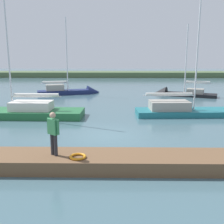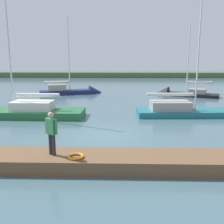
# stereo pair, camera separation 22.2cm
# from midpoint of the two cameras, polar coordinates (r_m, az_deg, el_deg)

# --- Properties ---
(ground_plane) EXTENTS (200.00, 200.00, 0.00)m
(ground_plane) POSITION_cam_midpoint_polar(r_m,az_deg,el_deg) (15.11, -1.44, -5.23)
(ground_plane) COLOR #42606B
(far_shoreline) EXTENTS (180.00, 8.00, 2.40)m
(far_shoreline) POSITION_cam_midpoint_polar(r_m,az_deg,el_deg) (63.84, 0.34, 7.78)
(far_shoreline) COLOR #4C603D
(far_shoreline) RESTS_ON ground_plane
(dock_pier) EXTENTS (23.75, 1.82, 0.57)m
(dock_pier) POSITION_cam_midpoint_polar(r_m,az_deg,el_deg) (10.78, -2.43, -10.77)
(dock_pier) COLOR brown
(dock_pier) RESTS_ON ground_plane
(life_ring_buoy) EXTENTS (0.66, 0.66, 0.10)m
(life_ring_buoy) POSITION_cam_midpoint_polar(r_m,az_deg,el_deg) (10.42, -8.16, -9.70)
(life_ring_buoy) COLOR orange
(life_ring_buoy) RESTS_ON dock_pier
(sailboat_outer_mooring) EXTENTS (9.68, 2.74, 12.34)m
(sailboat_outer_mooring) POSITION_cam_midpoint_polar(r_m,az_deg,el_deg) (21.70, 19.55, -0.29)
(sailboat_outer_mooring) COLOR #1E6B75
(sailboat_outer_mooring) RESTS_ON ground_plane
(sailboat_behind_pier) EXTENTS (10.63, 2.78, 11.62)m
(sailboat_behind_pier) POSITION_cam_midpoint_polar(r_m,az_deg,el_deg) (21.62, -23.19, -0.57)
(sailboat_behind_pier) COLOR #236638
(sailboat_behind_pier) RESTS_ON ground_plane
(sailboat_mid_channel) EXTENTS (7.94, 4.05, 9.98)m
(sailboat_mid_channel) POSITION_cam_midpoint_polar(r_m,az_deg,el_deg) (33.01, -8.95, 4.38)
(sailboat_mid_channel) COLOR navy
(sailboat_mid_channel) RESTS_ON ground_plane
(sailboat_far_left) EXTENTS (7.79, 4.78, 9.21)m
(sailboat_far_left) POSITION_cam_midpoint_polar(r_m,az_deg,el_deg) (32.27, 13.90, 3.74)
(sailboat_far_left) COLOR black
(sailboat_far_left) RESTS_ON ground_plane
(person_on_dock) EXTENTS (0.55, 0.47, 1.77)m
(person_on_dock) POSITION_cam_midpoint_polar(r_m,az_deg,el_deg) (10.57, -13.38, -3.97)
(person_on_dock) COLOR #28282D
(person_on_dock) RESTS_ON dock_pier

